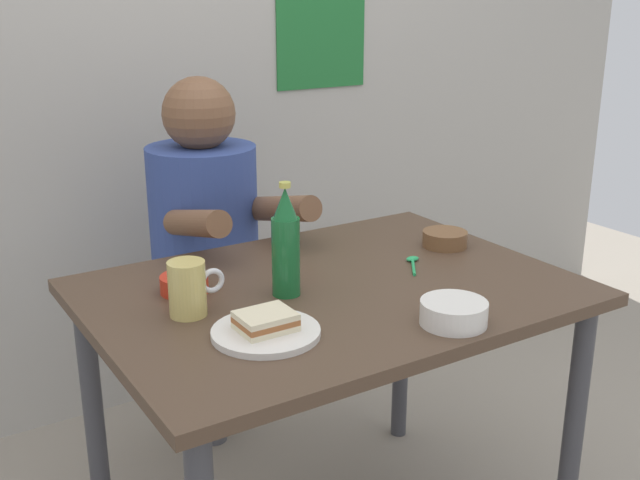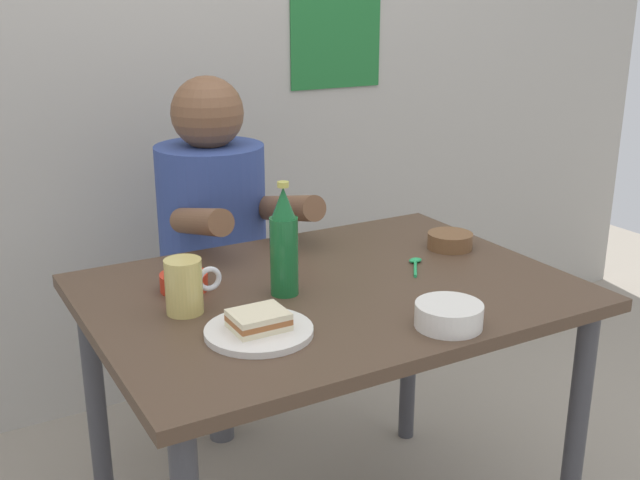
{
  "view_description": "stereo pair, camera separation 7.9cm",
  "coord_description": "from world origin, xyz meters",
  "px_view_note": "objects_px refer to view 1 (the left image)",
  "views": [
    {
      "loc": [
        -0.91,
        -1.39,
        1.4
      ],
      "look_at": [
        0.0,
        0.05,
        0.84
      ],
      "focal_mm": 42.91,
      "sensor_mm": 36.0,
      "label": 1
    },
    {
      "loc": [
        -0.84,
        -1.43,
        1.4
      ],
      "look_at": [
        0.0,
        0.05,
        0.84
      ],
      "focal_mm": 42.91,
      "sensor_mm": 36.0,
      "label": 2
    }
  ],
  "objects_px": {
    "stool": "(210,342)",
    "beer_bottle": "(286,245)",
    "person_seated": "(205,216)",
    "plate_orange": "(266,332)",
    "dining_table": "(331,323)",
    "rice_bowl_white": "(454,312)",
    "beer_mug": "(188,288)",
    "sandwich": "(266,321)"
  },
  "relations": [
    {
      "from": "stool",
      "to": "beer_bottle",
      "type": "relative_size",
      "value": 1.72
    },
    {
      "from": "person_seated",
      "to": "plate_orange",
      "type": "xyz_separation_m",
      "value": [
        -0.22,
        -0.77,
        -0.02
      ]
    },
    {
      "from": "stool",
      "to": "person_seated",
      "type": "relative_size",
      "value": 0.63
    },
    {
      "from": "dining_table",
      "to": "stool",
      "type": "xyz_separation_m",
      "value": [
        -0.04,
        0.63,
        -0.3
      ]
    },
    {
      "from": "stool",
      "to": "rice_bowl_white",
      "type": "xyz_separation_m",
      "value": [
        0.14,
        -0.94,
        0.42
      ]
    },
    {
      "from": "plate_orange",
      "to": "rice_bowl_white",
      "type": "relative_size",
      "value": 1.57
    },
    {
      "from": "beer_bottle",
      "to": "rice_bowl_white",
      "type": "relative_size",
      "value": 1.87
    },
    {
      "from": "beer_bottle",
      "to": "plate_orange",
      "type": "bearing_deg",
      "value": -130.56
    },
    {
      "from": "beer_bottle",
      "to": "dining_table",
      "type": "bearing_deg",
      "value": -6.94
    },
    {
      "from": "person_seated",
      "to": "rice_bowl_white",
      "type": "distance_m",
      "value": 0.94
    },
    {
      "from": "stool",
      "to": "beer_mug",
      "type": "xyz_separation_m",
      "value": [
        -0.3,
        -0.61,
        0.45
      ]
    },
    {
      "from": "stool",
      "to": "beer_bottle",
      "type": "xyz_separation_m",
      "value": [
        -0.07,
        -0.62,
        0.51
      ]
    },
    {
      "from": "beer_mug",
      "to": "sandwich",
      "type": "bearing_deg",
      "value": -63.9
    },
    {
      "from": "person_seated",
      "to": "sandwich",
      "type": "height_order",
      "value": "person_seated"
    },
    {
      "from": "stool",
      "to": "rice_bowl_white",
      "type": "distance_m",
      "value": 1.04
    },
    {
      "from": "person_seated",
      "to": "sandwich",
      "type": "xyz_separation_m",
      "value": [
        -0.22,
        -0.77,
        0.01
      ]
    },
    {
      "from": "dining_table",
      "to": "person_seated",
      "type": "distance_m",
      "value": 0.63
    },
    {
      "from": "person_seated",
      "to": "beer_mug",
      "type": "xyz_separation_m",
      "value": [
        -0.3,
        -0.59,
        0.03
      ]
    },
    {
      "from": "stool",
      "to": "beer_bottle",
      "type": "distance_m",
      "value": 0.8
    },
    {
      "from": "beer_bottle",
      "to": "person_seated",
      "type": "bearing_deg",
      "value": 83.25
    },
    {
      "from": "stool",
      "to": "sandwich",
      "type": "relative_size",
      "value": 4.09
    },
    {
      "from": "beer_mug",
      "to": "rice_bowl_white",
      "type": "distance_m",
      "value": 0.56
    },
    {
      "from": "stool",
      "to": "beer_mug",
      "type": "height_order",
      "value": "beer_mug"
    },
    {
      "from": "stool",
      "to": "beer_bottle",
      "type": "height_order",
      "value": "beer_bottle"
    },
    {
      "from": "dining_table",
      "to": "rice_bowl_white",
      "type": "relative_size",
      "value": 7.86
    },
    {
      "from": "beer_mug",
      "to": "beer_bottle",
      "type": "xyz_separation_m",
      "value": [
        0.23,
        -0.01,
        0.06
      ]
    },
    {
      "from": "stool",
      "to": "sandwich",
      "type": "bearing_deg",
      "value": -105.36
    },
    {
      "from": "stool",
      "to": "plate_orange",
      "type": "xyz_separation_m",
      "value": [
        -0.22,
        -0.78,
        0.4
      ]
    },
    {
      "from": "dining_table",
      "to": "rice_bowl_white",
      "type": "xyz_separation_m",
      "value": [
        0.1,
        -0.31,
        0.12
      ]
    },
    {
      "from": "sandwich",
      "to": "rice_bowl_white",
      "type": "bearing_deg",
      "value": -23.82
    },
    {
      "from": "beer_bottle",
      "to": "rice_bowl_white",
      "type": "xyz_separation_m",
      "value": [
        0.21,
        -0.32,
        -0.09
      ]
    },
    {
      "from": "plate_orange",
      "to": "beer_mug",
      "type": "distance_m",
      "value": 0.21
    },
    {
      "from": "sandwich",
      "to": "beer_bottle",
      "type": "distance_m",
      "value": 0.24
    },
    {
      "from": "person_seated",
      "to": "beer_mug",
      "type": "relative_size",
      "value": 5.71
    },
    {
      "from": "dining_table",
      "to": "beer_bottle",
      "type": "distance_m",
      "value": 0.24
    },
    {
      "from": "stool",
      "to": "person_seated",
      "type": "bearing_deg",
      "value": -90.0
    },
    {
      "from": "beer_mug",
      "to": "dining_table",
      "type": "bearing_deg",
      "value": -4.02
    },
    {
      "from": "plate_orange",
      "to": "beer_bottle",
      "type": "distance_m",
      "value": 0.25
    },
    {
      "from": "dining_table",
      "to": "sandwich",
      "type": "relative_size",
      "value": 10.0
    },
    {
      "from": "stool",
      "to": "dining_table",
      "type": "bearing_deg",
      "value": -86.23
    },
    {
      "from": "plate_orange",
      "to": "beer_mug",
      "type": "relative_size",
      "value": 1.75
    },
    {
      "from": "person_seated",
      "to": "plate_orange",
      "type": "distance_m",
      "value": 0.8
    }
  ]
}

